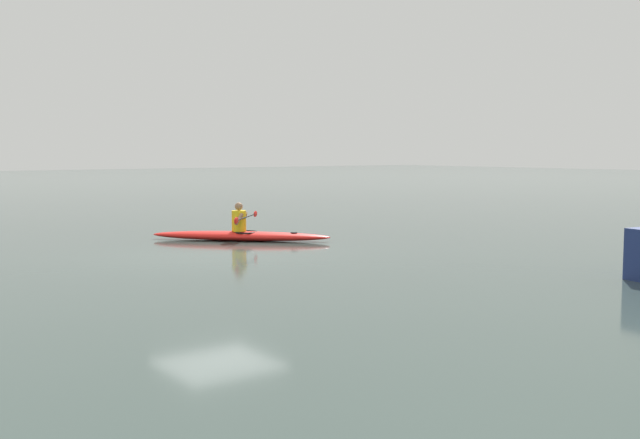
{
  "coord_description": "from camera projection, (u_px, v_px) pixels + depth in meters",
  "views": [
    {
      "loc": [
        8.14,
        14.87,
        2.36
      ],
      "look_at": [
        -1.26,
        2.19,
        0.92
      ],
      "focal_mm": 42.16,
      "sensor_mm": 36.0,
      "label": 1
    }
  ],
  "objects": [
    {
      "name": "kayaker",
      "position": [
        240.0,
        219.0,
        19.81
      ],
      "size": [
        1.73,
        1.7,
        0.76
      ],
      "color": "yellow",
      "rests_on": "kayak"
    },
    {
      "name": "kayak",
      "position": [
        240.0,
        236.0,
        19.85
      ],
      "size": [
        3.88,
        3.93,
        0.25
      ],
      "color": "red",
      "rests_on": "ground"
    },
    {
      "name": "ground_plane",
      "position": [
        217.0,
        256.0,
        16.94
      ],
      "size": [
        160.0,
        160.0,
        0.0
      ],
      "primitive_type": "plane",
      "color": "#384742"
    }
  ]
}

